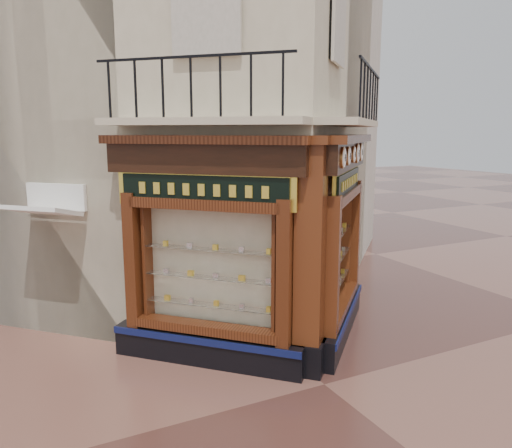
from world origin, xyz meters
TOP-DOWN VIEW (x-y plane):
  - ground at (0.00, 0.00)m, footprint 80.00×80.00m
  - main_building at (0.00, 6.16)m, footprint 11.31×11.31m
  - neighbour_left at (-2.47, 8.63)m, footprint 11.31×11.31m
  - neighbour_right at (2.47, 8.63)m, footprint 11.31×11.31m
  - shopfront_left at (-1.41, 1.57)m, footprint 2.86×2.86m
  - shopfront_right at (1.41, 1.57)m, footprint 2.86×2.86m
  - corner_pilaster at (0.00, 0.50)m, footprint 0.85×0.85m
  - balcony at (0.00, 1.49)m, footprint 5.94×2.97m
  - clock_a at (0.58, 0.48)m, footprint 0.28×0.28m
  - clock_b at (1.00, 0.90)m, footprint 0.27×0.27m
  - clock_c at (1.48, 1.38)m, footprint 0.25×0.25m
  - clock_d at (1.89, 1.78)m, footprint 0.31×0.31m
  - clock_e at (2.32, 2.21)m, footprint 0.30×0.30m
  - awning at (-3.84, 3.63)m, footprint 1.49×1.49m
  - signboard_left at (-1.46, 1.51)m, footprint 2.30×2.30m
  - signboard_right at (1.46, 1.51)m, footprint 2.01×2.01m

SIDE VIEW (x-z plane):
  - ground at x=0.00m, z-range 0.00..0.00m
  - awning at x=-3.84m, z-range -0.14..0.14m
  - corner_pilaster at x=0.00m, z-range -0.04..3.94m
  - shopfront_left at x=-1.41m, z-range -0.01..3.97m
  - shopfront_right at x=1.41m, z-range -0.01..3.97m
  - signboard_left at x=-1.46m, z-range 2.79..3.41m
  - signboard_right at x=1.46m, z-range 2.83..3.37m
  - clock_c at x=1.48m, z-range 3.47..3.77m
  - clock_d at x=1.89m, z-range 3.43..3.81m
  - clock_a at x=0.58m, z-range 3.44..3.80m
  - clock_b at x=1.00m, z-range 3.46..3.78m
  - clock_e at x=2.32m, z-range 3.43..3.81m
  - balcony at x=0.00m, z-range 3.70..4.73m
  - neighbour_left at x=-2.47m, z-range 0.00..11.00m
  - neighbour_right at x=2.47m, z-range 0.00..11.00m
  - main_building at x=0.00m, z-range 0.00..12.00m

